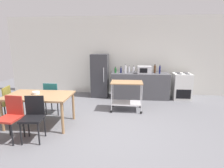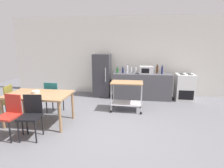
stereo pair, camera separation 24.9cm
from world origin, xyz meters
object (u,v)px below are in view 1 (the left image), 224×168
(microwave, at_px, (144,70))
(bottle_sesame_oil, at_px, (160,70))
(chair_teal, at_px, (53,96))
(kitchen_cart, at_px, (127,91))
(chair_black, at_px, (33,115))
(bottle_soy_sauce, at_px, (115,70))
(fruit_bowl, at_px, (36,93))
(chair_olive, at_px, (3,102))
(bottle_vinegar, at_px, (129,70))
(bottle_sparkling_water, at_px, (121,70))
(bottle_soda, at_px, (155,69))
(bottle_olive_oil, at_px, (125,69))
(bottle_hot_sauce, at_px, (134,70))
(dining_table, at_px, (39,98))
(chair_red, at_px, (11,115))
(refrigerator, at_px, (100,75))
(stove_oven, at_px, (181,86))

(microwave, bearing_deg, bottle_sesame_oil, 3.44)
(chair_teal, relative_size, microwave, 1.93)
(kitchen_cart, bearing_deg, bottle_sesame_oil, 48.01)
(chair_black, relative_size, kitchen_cart, 0.98)
(chair_teal, xyz_separation_m, microwave, (2.59, 1.69, 0.51))
(bottle_soy_sauce, distance_m, fruit_bowl, 2.93)
(chair_olive, bearing_deg, bottle_vinegar, 118.39)
(kitchen_cart, bearing_deg, bottle_vinegar, 87.49)
(bottle_soy_sauce, relative_size, bottle_sparkling_water, 0.93)
(bottle_soy_sauce, distance_m, bottle_soda, 1.39)
(kitchen_cart, height_order, bottle_soy_sauce, bottle_soy_sauce)
(bottle_soda, bearing_deg, bottle_olive_oil, -172.57)
(bottle_olive_oil, height_order, bottle_sesame_oil, bottle_olive_oil)
(bottle_soy_sauce, relative_size, bottle_hot_sauce, 0.89)
(chair_olive, xyz_separation_m, bottle_soy_sauce, (2.61, 2.33, 0.47))
(bottle_soy_sauce, distance_m, bottle_vinegar, 0.50)
(chair_teal, xyz_separation_m, bottle_soy_sauce, (1.59, 1.73, 0.47))
(bottle_olive_oil, bearing_deg, bottle_sparkling_water, 172.75)
(dining_table, relative_size, chair_teal, 1.69)
(chair_red, xyz_separation_m, bottle_olive_oil, (2.21, 3.13, 0.51))
(dining_table, height_order, kitchen_cart, kitchen_cart)
(kitchen_cart, height_order, bottle_soda, bottle_soda)
(bottle_olive_oil, xyz_separation_m, fruit_bowl, (-2.05, -2.39, -0.25))
(kitchen_cart, bearing_deg, chair_black, -134.78)
(bottle_olive_oil, bearing_deg, fruit_bowl, -130.69)
(chair_black, bearing_deg, bottle_soda, 42.82)
(dining_table, bearing_deg, bottle_soda, 40.61)
(bottle_sparkling_water, xyz_separation_m, microwave, (0.81, -0.07, 0.04))
(chair_olive, xyz_separation_m, bottle_sesame_oil, (4.13, 2.33, 0.52))
(microwave, bearing_deg, chair_red, -132.85)
(dining_table, xyz_separation_m, chair_black, (0.20, -0.67, -0.15))
(chair_black, xyz_separation_m, bottle_soda, (2.79, 3.23, 0.52))
(chair_black, xyz_separation_m, refrigerator, (0.84, 3.24, 0.26))
(chair_olive, relative_size, bottle_soda, 2.90)
(stove_oven, relative_size, bottle_soda, 3.00)
(stove_oven, bearing_deg, chair_red, -142.59)
(dining_table, xyz_separation_m, bottle_soy_sauce, (1.62, 2.42, 0.32))
(dining_table, distance_m, bottle_sparkling_water, 3.06)
(bottle_olive_oil, bearing_deg, microwave, -4.48)
(microwave, relative_size, bottle_soda, 1.50)
(chair_olive, bearing_deg, stove_oven, 105.74)
(chair_red, distance_m, bottle_vinegar, 4.04)
(chair_red, height_order, chair_teal, same)
(chair_black, distance_m, bottle_hot_sauce, 3.84)
(chair_black, bearing_deg, chair_teal, 90.87)
(microwave, bearing_deg, chair_teal, -146.91)
(dining_table, distance_m, bottle_sesame_oil, 3.98)
(stove_oven, relative_size, bottle_vinegar, 3.74)
(bottle_olive_oil, relative_size, bottle_hot_sauce, 1.26)
(chair_olive, xyz_separation_m, bottle_sparkling_water, (2.80, 2.37, 0.48))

